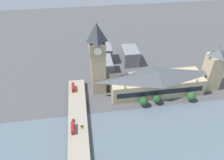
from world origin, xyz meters
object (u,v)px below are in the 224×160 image
(road_bridge, at_px, (78,140))
(car_southbound_mid, at_px, (82,127))
(parliament_hall, at_px, (157,82))
(clock_tower, at_px, (98,58))
(double_decker_bus_lead, at_px, (73,87))
(car_northbound_tail, at_px, (73,84))
(victoria_tower, at_px, (213,69))
(double_decker_bus_mid, at_px, (73,128))
(car_northbound_lead, at_px, (73,121))

(road_bridge, bearing_deg, car_southbound_mid, -14.49)
(parliament_hall, bearing_deg, clock_tower, 78.31)
(double_decker_bus_lead, bearing_deg, road_bridge, -176.96)
(car_northbound_tail, bearing_deg, car_southbound_mid, -173.57)
(road_bridge, xyz_separation_m, double_decker_bus_lead, (63.63, 3.38, 3.72))
(victoria_tower, height_order, double_decker_bus_mid, victoria_tower)
(victoria_tower, height_order, double_decker_bus_lead, victoria_tower)
(victoria_tower, bearing_deg, car_northbound_lead, 103.44)
(road_bridge, bearing_deg, car_northbound_lead, 10.84)
(parliament_hall, distance_m, double_decker_bus_mid, 95.42)
(parliament_hall, relative_size, clock_tower, 1.26)
(clock_tower, xyz_separation_m, road_bridge, (-65.69, 23.13, -35.18))
(clock_tower, xyz_separation_m, car_southbound_mid, (-53.68, 20.02, -33.48))
(double_decker_bus_mid, bearing_deg, car_northbound_lead, -1.87)
(road_bridge, relative_size, car_northbound_tail, 35.50)
(car_northbound_lead, distance_m, car_northbound_tail, 52.78)
(parliament_hall, bearing_deg, double_decker_bus_lead, 83.31)
(victoria_tower, distance_m, car_southbound_mid, 143.46)
(clock_tower, relative_size, road_bridge, 0.47)
(car_northbound_lead, bearing_deg, double_decker_bus_mid, 178.13)
(clock_tower, xyz_separation_m, double_decker_bus_lead, (-2.06, 26.51, -31.47))
(parliament_hall, bearing_deg, victoria_tower, -89.95)
(parliament_hall, height_order, car_southbound_mid, parliament_hall)
(double_decker_bus_mid, bearing_deg, clock_tower, -26.17)
(road_bridge, distance_m, double_decker_bus_lead, 63.83)
(clock_tower, bearing_deg, double_decker_bus_mid, 153.83)
(road_bridge, distance_m, car_northbound_tail, 72.51)
(car_southbound_mid, bearing_deg, car_northbound_lead, 42.06)
(car_northbound_tail, xyz_separation_m, car_southbound_mid, (-60.39, -6.80, -0.00))
(double_decker_bus_lead, height_order, car_southbound_mid, double_decker_bus_lead)
(road_bridge, relative_size, car_northbound_lead, 33.61)
(double_decker_bus_mid, bearing_deg, car_southbound_mid, -77.15)
(double_decker_bus_mid, height_order, car_northbound_lead, double_decker_bus_mid)
(double_decker_bus_lead, distance_m, car_southbound_mid, 52.07)
(car_northbound_tail, bearing_deg, victoria_tower, -97.40)
(car_northbound_tail, distance_m, car_southbound_mid, 60.77)
(victoria_tower, bearing_deg, parliament_hall, 90.05)
(road_bridge, xyz_separation_m, car_northbound_lead, (19.61, 3.76, 1.69))
(victoria_tower, distance_m, road_bridge, 150.48)
(car_northbound_lead, relative_size, car_southbound_mid, 1.13)
(car_northbound_tail, bearing_deg, clock_tower, -104.03)
(victoria_tower, distance_m, car_northbound_tail, 145.18)
(car_northbound_tail, bearing_deg, parliament_hall, -102.44)
(parliament_hall, distance_m, car_northbound_lead, 91.42)
(parliament_hall, xyz_separation_m, road_bridge, (-53.76, 80.79, -8.28))
(road_bridge, xyz_separation_m, double_decker_bus_mid, (10.38, 4.06, 3.55))
(parliament_hall, xyz_separation_m, victoria_tower, (0.06, -58.53, 10.12))
(clock_tower, xyz_separation_m, car_northbound_tail, (6.70, 26.83, -33.47))
(victoria_tower, height_order, car_northbound_lead, victoria_tower)
(parliament_hall, bearing_deg, car_northbound_tail, 77.56)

